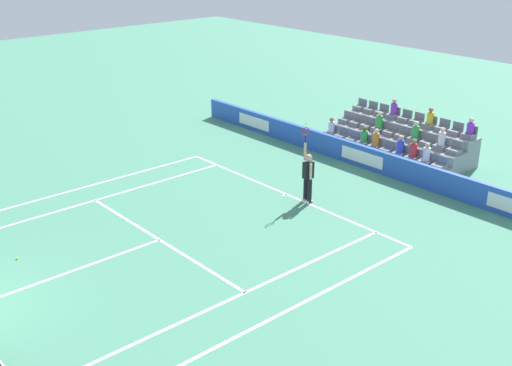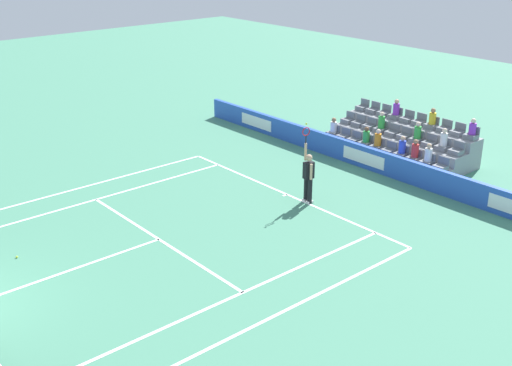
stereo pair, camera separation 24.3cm
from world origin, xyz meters
TOP-DOWN VIEW (x-y plane):
  - line_baseline at (0.00, -11.89)m, footprint 10.97×0.10m
  - line_service at (0.00, -6.40)m, footprint 8.23×0.10m
  - line_centre_service at (0.00, -3.20)m, footprint 0.10×6.40m
  - line_singles_sideline_left at (4.12, -5.95)m, footprint 0.10×11.89m
  - line_singles_sideline_right at (-4.12, -5.95)m, footprint 0.10×11.89m
  - line_doubles_sideline_left at (5.49, -5.95)m, footprint 0.10×11.89m
  - line_doubles_sideline_right at (-5.49, -5.95)m, footprint 0.10×11.89m
  - line_centre_mark at (0.00, -11.79)m, footprint 0.10×0.20m
  - sponsor_barrier at (0.00, -16.17)m, footprint 19.75×0.22m
  - tennis_player at (-0.95, -11.99)m, footprint 0.51×0.39m
  - stadium_stand at (-0.02, -18.47)m, footprint 6.20×2.85m
  - loose_tennis_ball at (1.70, -2.57)m, footprint 0.07×0.07m

SIDE VIEW (x-z plane):
  - line_baseline at x=0.00m, z-range 0.00..0.01m
  - line_service at x=0.00m, z-range 0.00..0.01m
  - line_centre_service at x=0.00m, z-range 0.00..0.01m
  - line_singles_sideline_left at x=4.12m, z-range 0.00..0.01m
  - line_singles_sideline_right at x=-4.12m, z-range 0.00..0.01m
  - line_doubles_sideline_left at x=5.49m, z-range 0.00..0.01m
  - line_doubles_sideline_right at x=-5.49m, z-range 0.00..0.01m
  - line_centre_mark at x=0.00m, z-range 0.00..0.01m
  - loose_tennis_ball at x=1.70m, z-range 0.00..0.07m
  - sponsor_barrier at x=0.00m, z-range 0.00..0.90m
  - stadium_stand at x=-0.02m, z-range -0.51..1.63m
  - tennis_player at x=-0.95m, z-range -0.43..2.42m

